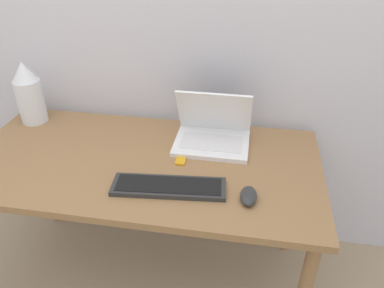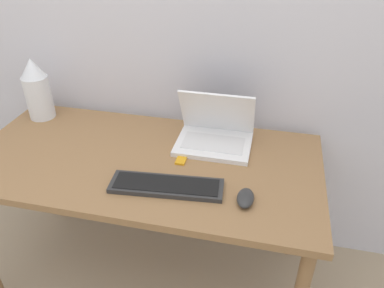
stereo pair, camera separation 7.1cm
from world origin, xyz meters
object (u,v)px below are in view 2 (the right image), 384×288
(mouse, at_px, (245,198))
(vase, at_px, (37,89))
(keyboard, at_px, (166,186))
(laptop, at_px, (215,133))
(mp3_player, at_px, (181,161))

(mouse, xyz_separation_m, vase, (-1.04, 0.41, 0.13))
(keyboard, distance_m, vase, 0.86)
(keyboard, bearing_deg, mouse, -2.39)
(keyboard, relative_size, vase, 1.44)
(laptop, distance_m, mp3_player, 0.21)
(vase, bearing_deg, mp3_player, -16.36)
(laptop, bearing_deg, keyboard, -108.86)
(laptop, relative_size, keyboard, 0.75)
(laptop, height_order, mouse, laptop)
(keyboard, relative_size, mp3_player, 7.98)
(laptop, relative_size, mouse, 3.03)
(keyboard, xyz_separation_m, mouse, (0.29, -0.01, 0.01))
(mouse, height_order, vase, vase)
(laptop, bearing_deg, vase, 176.56)
(keyboard, distance_m, mp3_player, 0.18)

